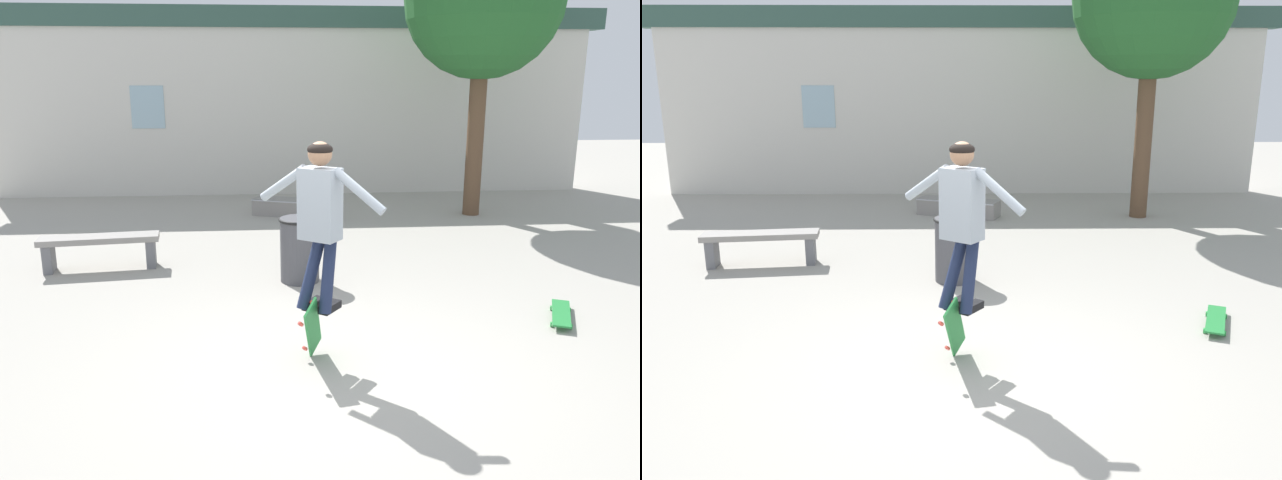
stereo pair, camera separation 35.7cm
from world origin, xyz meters
TOP-DOWN VIEW (x-y plane):
  - ground_plane at (0.00, 0.00)m, footprint 40.00×40.00m
  - building_backdrop at (0.03, 8.97)m, footprint 13.73×0.52m
  - park_bench at (-2.89, 3.33)m, footprint 1.61×0.54m
  - skate_ledge at (-0.10, 6.49)m, footprint 1.61×1.00m
  - trash_bin at (-0.19, 2.59)m, footprint 0.54×0.54m
  - skater at (-0.13, 0.16)m, footprint 1.06×0.81m
  - skateboard_flipping at (-0.20, 0.15)m, footprint 0.26×0.63m
  - skateboard_resting at (2.59, 1.02)m, footprint 0.51×0.83m

SIDE VIEW (x-z plane):
  - ground_plane at x=0.00m, z-range 0.00..0.00m
  - skateboard_resting at x=2.59m, z-range 0.03..0.11m
  - skate_ledge at x=-0.10m, z-range 0.00..0.32m
  - park_bench at x=-2.89m, z-range 0.10..0.57m
  - skateboard_flipping at x=-0.20m, z-range 0.00..0.72m
  - trash_bin at x=-0.19m, z-range 0.02..0.86m
  - skater at x=-0.13m, z-range 0.68..2.19m
  - building_backdrop at x=0.03m, z-range -0.51..4.71m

